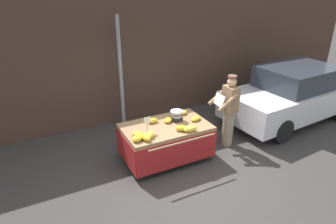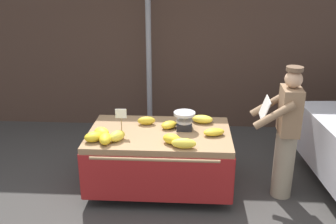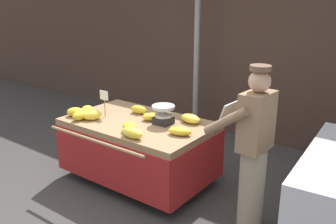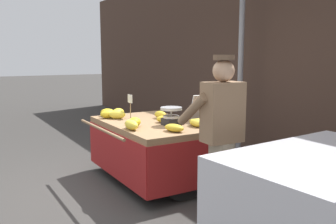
{
  "view_description": "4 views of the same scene",
  "coord_description": "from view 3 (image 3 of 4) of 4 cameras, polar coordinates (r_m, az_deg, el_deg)",
  "views": [
    {
      "loc": [
        -2.61,
        -4.29,
        3.64
      ],
      "look_at": [
        -0.04,
        0.74,
        1.1
      ],
      "focal_mm": 31.71,
      "sensor_mm": 36.0,
      "label": 1
    },
    {
      "loc": [
        0.26,
        -3.79,
        2.75
      ],
      "look_at": [
        0.0,
        0.57,
        1.14
      ],
      "focal_mm": 40.76,
      "sensor_mm": 36.0,
      "label": 2
    },
    {
      "loc": [
        2.82,
        -2.62,
        2.36
      ],
      "look_at": [
        0.39,
        0.64,
        1.05
      ],
      "focal_mm": 40.06,
      "sensor_mm": 36.0,
      "label": 3
    },
    {
      "loc": [
        4.21,
        -1.63,
        1.7
      ],
      "look_at": [
        0.28,
        0.7,
        1.01
      ],
      "focal_mm": 39.37,
      "sensor_mm": 36.0,
      "label": 4
    }
  ],
  "objects": [
    {
      "name": "banana_bunch_6",
      "position": [
        4.83,
        -13.16,
        -0.47
      ],
      "size": [
        0.18,
        0.27,
        0.12
      ],
      "primitive_type": "ellipsoid",
      "rotation": [
        0.0,
        0.0,
        0.13
      ],
      "color": "gold",
      "rests_on": "banana_cart"
    },
    {
      "name": "weighing_scale",
      "position": [
        4.53,
        -0.71,
        -0.42
      ],
      "size": [
        0.28,
        0.28,
        0.24
      ],
      "color": "black",
      "rests_on": "banana_cart"
    },
    {
      "name": "banana_bunch_4",
      "position": [
        4.6,
        3.45,
        -1.01
      ],
      "size": [
        0.3,
        0.21,
        0.11
      ],
      "primitive_type": "ellipsoid",
      "rotation": [
        0.0,
        0.0,
        1.4
      ],
      "color": "yellow",
      "rests_on": "banana_cart"
    },
    {
      "name": "banana_bunch_8",
      "position": [
        4.21,
        1.81,
        -2.93
      ],
      "size": [
        0.3,
        0.22,
        0.09
      ],
      "primitive_type": "ellipsoid",
      "rotation": [
        0.0,
        0.0,
        1.86
      ],
      "color": "gold",
      "rests_on": "banana_cart"
    },
    {
      "name": "back_wall",
      "position": [
        6.36,
        10.48,
        12.17
      ],
      "size": [
        16.0,
        0.24,
        3.52
      ],
      "primitive_type": "cube",
      "color": "#473328",
      "rests_on": "ground"
    },
    {
      "name": "banana_bunch_1",
      "position": [
        4.31,
        -5.88,
        -2.32
      ],
      "size": [
        0.28,
        0.25,
        0.12
      ],
      "primitive_type": "ellipsoid",
      "rotation": [
        0.0,
        0.0,
        1.07
      ],
      "color": "gold",
      "rests_on": "banana_cart"
    },
    {
      "name": "banana_bunch_3",
      "position": [
        4.79,
        -11.43,
        -0.48
      ],
      "size": [
        0.24,
        0.27,
        0.12
      ],
      "primitive_type": "ellipsoid",
      "rotation": [
        0.0,
        0.0,
        2.57
      ],
      "color": "yellow",
      "rests_on": "banana_cart"
    },
    {
      "name": "banana_cart",
      "position": [
        4.76,
        -4.51,
        -3.77
      ],
      "size": [
        1.84,
        1.33,
        0.82
      ],
      "color": "#93704C",
      "rests_on": "ground"
    },
    {
      "name": "ground_plane",
      "position": [
        4.51,
        -9.12,
        -13.9
      ],
      "size": [
        60.0,
        60.0,
        0.0
      ],
      "primitive_type": "plane",
      "color": "#383533"
    },
    {
      "name": "banana_bunch_2",
      "position": [
        4.97,
        -13.9,
        0.0
      ],
      "size": [
        0.28,
        0.26,
        0.12
      ],
      "primitive_type": "ellipsoid",
      "rotation": [
        0.0,
        0.0,
        2.13
      ],
      "color": "gold",
      "rests_on": "banana_cart"
    },
    {
      "name": "banana_bunch_5",
      "position": [
        4.14,
        -5.46,
        -3.17
      ],
      "size": [
        0.3,
        0.15,
        0.12
      ],
      "primitive_type": "ellipsoid",
      "rotation": [
        0.0,
        0.0,
        1.52
      ],
      "color": "yellow",
      "rests_on": "banana_cart"
    },
    {
      "name": "banana_bunch_0",
      "position": [
        4.96,
        -4.48,
        0.38
      ],
      "size": [
        0.25,
        0.15,
        0.11
      ],
      "primitive_type": "ellipsoid",
      "rotation": [
        0.0,
        0.0,
        1.69
      ],
      "color": "gold",
      "rests_on": "banana_cart"
    },
    {
      "name": "banana_bunch_7",
      "position": [
        5.01,
        -12.17,
        0.27
      ],
      "size": [
        0.27,
        0.27,
        0.12
      ],
      "primitive_type": "ellipsoid",
      "rotation": [
        0.0,
        0.0,
        0.76
      ],
      "color": "yellow",
      "rests_on": "banana_cart"
    },
    {
      "name": "banana_bunch_9",
      "position": [
        4.68,
        -2.54,
        -0.72
      ],
      "size": [
        0.27,
        0.27,
        0.1
      ],
      "primitive_type": "ellipsoid",
      "rotation": [
        0.0,
        0.0,
        2.31
      ],
      "color": "gold",
      "rests_on": "banana_cart"
    },
    {
      "name": "vendor_person",
      "position": [
        3.8,
        12.79,
        -5.58
      ],
      "size": [
        0.6,
        0.54,
        1.71
      ],
      "color": "gray",
      "rests_on": "ground"
    },
    {
      "name": "price_sign",
      "position": [
        4.85,
        -9.69,
        2.14
      ],
      "size": [
        0.14,
        0.01,
        0.34
      ],
      "color": "#997A51",
      "rests_on": "banana_cart"
    },
    {
      "name": "street_pole",
      "position": [
        6.15,
        4.38,
        9.34
      ],
      "size": [
        0.09,
        0.09,
        2.9
      ],
      "primitive_type": "cylinder",
      "color": "gray",
      "rests_on": "ground"
    }
  ]
}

